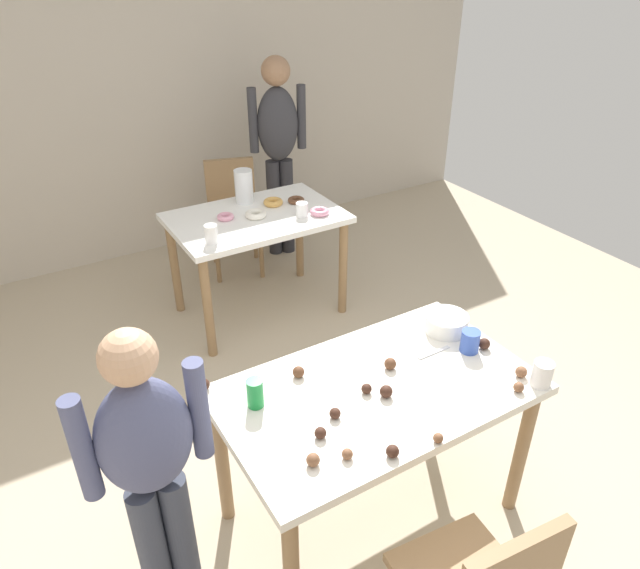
{
  "coord_description": "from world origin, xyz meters",
  "views": [
    {
      "loc": [
        -1.21,
        -1.51,
        2.33
      ],
      "look_at": [
        0.04,
        0.57,
        0.9
      ],
      "focal_mm": 32.97,
      "sensor_mm": 36.0,
      "label": 1
    }
  ],
  "objects_px": {
    "dining_table_far": "(256,230)",
    "mixing_bowl": "(446,323)",
    "person_girl_near": "(150,464)",
    "dining_table_near": "(376,405)",
    "soda_can": "(255,393)",
    "pitcher_far": "(244,186)",
    "person_adult_far": "(278,141)",
    "chair_far_table": "(233,209)"
  },
  "relations": [
    {
      "from": "dining_table_far",
      "to": "mixing_bowl",
      "type": "distance_m",
      "value": 1.67
    },
    {
      "from": "dining_table_near",
      "to": "person_adult_far",
      "type": "distance_m",
      "value": 2.74
    },
    {
      "from": "mixing_bowl",
      "to": "pitcher_far",
      "type": "xyz_separation_m",
      "value": [
        -0.16,
        1.9,
        0.08
      ]
    },
    {
      "from": "chair_far_table",
      "to": "mixing_bowl",
      "type": "distance_m",
      "value": 2.4
    },
    {
      "from": "dining_table_far",
      "to": "mixing_bowl",
      "type": "relative_size",
      "value": 5.59
    },
    {
      "from": "pitcher_far",
      "to": "soda_can",
      "type": "bearing_deg",
      "value": -113.48
    },
    {
      "from": "soda_can",
      "to": "chair_far_table",
      "type": "bearing_deg",
      "value": 68.72
    },
    {
      "from": "person_girl_near",
      "to": "pitcher_far",
      "type": "relative_size",
      "value": 5.77
    },
    {
      "from": "dining_table_near",
      "to": "mixing_bowl",
      "type": "distance_m",
      "value": 0.56
    },
    {
      "from": "chair_far_table",
      "to": "person_girl_near",
      "type": "height_order",
      "value": "person_girl_near"
    },
    {
      "from": "person_adult_far",
      "to": "dining_table_near",
      "type": "bearing_deg",
      "value": -109.06
    },
    {
      "from": "dining_table_near",
      "to": "person_girl_near",
      "type": "height_order",
      "value": "person_girl_near"
    },
    {
      "from": "person_girl_near",
      "to": "soda_can",
      "type": "bearing_deg",
      "value": 14.5
    },
    {
      "from": "dining_table_near",
      "to": "dining_table_far",
      "type": "bearing_deg",
      "value": 80.0
    },
    {
      "from": "dining_table_near",
      "to": "mixing_bowl",
      "type": "height_order",
      "value": "mixing_bowl"
    },
    {
      "from": "soda_can",
      "to": "pitcher_far",
      "type": "distance_m",
      "value": 2.08
    },
    {
      "from": "dining_table_near",
      "to": "soda_can",
      "type": "relative_size",
      "value": 10.56
    },
    {
      "from": "dining_table_far",
      "to": "person_girl_near",
      "type": "relative_size",
      "value": 0.84
    },
    {
      "from": "person_girl_near",
      "to": "pitcher_far",
      "type": "height_order",
      "value": "person_girl_near"
    },
    {
      "from": "person_adult_far",
      "to": "pitcher_far",
      "type": "distance_m",
      "value": 0.75
    },
    {
      "from": "dining_table_near",
      "to": "chair_far_table",
      "type": "relative_size",
      "value": 1.48
    },
    {
      "from": "dining_table_far",
      "to": "pitcher_far",
      "type": "xyz_separation_m",
      "value": [
        0.03,
        0.24,
        0.22
      ]
    },
    {
      "from": "person_adult_far",
      "to": "soda_can",
      "type": "distance_m",
      "value": 2.78
    },
    {
      "from": "soda_can",
      "to": "dining_table_far",
      "type": "bearing_deg",
      "value": 64.5
    },
    {
      "from": "person_girl_near",
      "to": "soda_can",
      "type": "xyz_separation_m",
      "value": [
        0.45,
        0.12,
        0.02
      ]
    },
    {
      "from": "dining_table_near",
      "to": "dining_table_far",
      "type": "height_order",
      "value": "same"
    },
    {
      "from": "person_adult_far",
      "to": "chair_far_table",
      "type": "bearing_deg",
      "value": -176.32
    },
    {
      "from": "dining_table_near",
      "to": "mixing_bowl",
      "type": "relative_size",
      "value": 6.44
    },
    {
      "from": "chair_far_table",
      "to": "dining_table_near",
      "type": "bearing_deg",
      "value": -100.19
    },
    {
      "from": "soda_can",
      "to": "pitcher_far",
      "type": "xyz_separation_m",
      "value": [
        0.83,
        1.9,
        0.05
      ]
    },
    {
      "from": "dining_table_near",
      "to": "chair_far_table",
      "type": "height_order",
      "value": "chair_far_table"
    },
    {
      "from": "person_girl_near",
      "to": "person_adult_far",
      "type": "height_order",
      "value": "person_adult_far"
    },
    {
      "from": "dining_table_far",
      "to": "pitcher_far",
      "type": "distance_m",
      "value": 0.33
    },
    {
      "from": "dining_table_near",
      "to": "pitcher_far",
      "type": "xyz_separation_m",
      "value": [
        0.35,
        2.06,
        0.21
      ]
    },
    {
      "from": "dining_table_far",
      "to": "person_adult_far",
      "type": "bearing_deg",
      "value": 52.89
    },
    {
      "from": "dining_table_near",
      "to": "pitcher_far",
      "type": "height_order",
      "value": "pitcher_far"
    },
    {
      "from": "dining_table_far",
      "to": "dining_table_near",
      "type": "bearing_deg",
      "value": -100.0
    },
    {
      "from": "dining_table_far",
      "to": "pitcher_far",
      "type": "bearing_deg",
      "value": 82.05
    },
    {
      "from": "person_adult_far",
      "to": "mixing_bowl",
      "type": "height_order",
      "value": "person_adult_far"
    },
    {
      "from": "dining_table_near",
      "to": "person_girl_near",
      "type": "distance_m",
      "value": 0.93
    },
    {
      "from": "person_girl_near",
      "to": "mixing_bowl",
      "type": "distance_m",
      "value": 1.44
    },
    {
      "from": "dining_table_near",
      "to": "person_girl_near",
      "type": "xyz_separation_m",
      "value": [
        -0.92,
        0.04,
        0.13
      ]
    }
  ]
}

